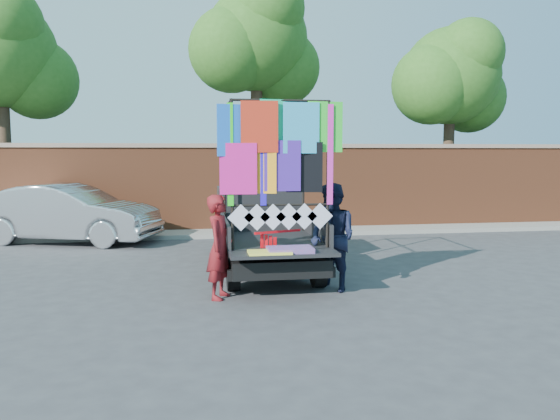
{
  "coord_description": "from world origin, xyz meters",
  "views": [
    {
      "loc": [
        -1.03,
        -9.13,
        2.34
      ],
      "look_at": [
        0.41,
        -0.16,
        1.39
      ],
      "focal_mm": 35.0,
      "sensor_mm": 36.0,
      "label": 1
    }
  ],
  "objects": [
    {
      "name": "pickup_truck",
      "position": [
        0.37,
        1.99,
        0.81
      ],
      "size": [
        2.01,
        5.06,
        3.19
      ],
      "color": "black",
      "rests_on": "ground"
    },
    {
      "name": "tree_mid",
      "position": [
        1.02,
        8.12,
        5.7
      ],
      "size": [
        4.2,
        3.3,
        7.73
      ],
      "color": "#38281C",
      "rests_on": "ground"
    },
    {
      "name": "brick_wall",
      "position": [
        0.0,
        7.0,
        1.33
      ],
      "size": [
        30.0,
        0.45,
        2.61
      ],
      "color": "brown",
      "rests_on": "ground"
    },
    {
      "name": "streamer_bundle",
      "position": [
        0.25,
        -0.37,
        0.88
      ],
      "size": [
        0.81,
        0.32,
        0.59
      ],
      "color": "red",
      "rests_on": "ground"
    },
    {
      "name": "ground",
      "position": [
        0.0,
        0.0,
        0.0
      ],
      "size": [
        90.0,
        90.0,
        0.0
      ],
      "primitive_type": "plane",
      "color": "#38383A",
      "rests_on": "ground"
    },
    {
      "name": "tree_left",
      "position": [
        -6.48,
        8.12,
        5.12
      ],
      "size": [
        4.2,
        3.3,
        7.05
      ],
      "color": "#38281C",
      "rests_on": "ground"
    },
    {
      "name": "man",
      "position": [
        1.3,
        -0.25,
        0.92
      ],
      "size": [
        1.05,
        1.12,
        1.84
      ],
      "primitive_type": "imported",
      "rotation": [
        0.0,
        0.0,
        -1.03
      ],
      "color": "black",
      "rests_on": "ground"
    },
    {
      "name": "woman",
      "position": [
        -0.61,
        -0.45,
        0.84
      ],
      "size": [
        0.6,
        0.72,
        1.68
      ],
      "primitive_type": "imported",
      "rotation": [
        0.0,
        0.0,
        1.18
      ],
      "color": "maroon",
      "rests_on": "ground"
    },
    {
      "name": "sedan",
      "position": [
        -4.23,
        5.67,
        0.76
      ],
      "size": [
        4.92,
        3.0,
        1.53
      ],
      "primitive_type": "imported",
      "rotation": [
        0.0,
        0.0,
        1.25
      ],
      "color": "#ABAEB2",
      "rests_on": "ground"
    },
    {
      "name": "tree_right",
      "position": [
        7.52,
        8.12,
        4.75
      ],
      "size": [
        4.2,
        3.3,
        6.62
      ],
      "color": "#38281C",
      "rests_on": "ground"
    },
    {
      "name": "curb",
      "position": [
        0.0,
        6.3,
        0.06
      ],
      "size": [
        30.0,
        1.2,
        0.12
      ],
      "primitive_type": "cube",
      "color": "gray",
      "rests_on": "ground"
    }
  ]
}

